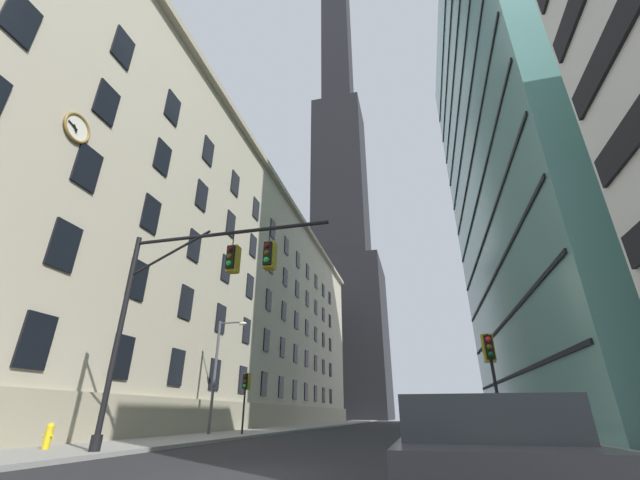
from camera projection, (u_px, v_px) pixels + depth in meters
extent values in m
cube|color=black|center=(250.00, 477.00, 8.89)|extent=(102.00, 160.00, 0.10)
cube|color=#B2A88E|center=(229.00, 299.00, 46.77)|extent=(13.24, 75.75, 28.10)
cube|color=#9E937A|center=(287.00, 197.00, 50.75)|extent=(0.70, 75.75, 0.60)
cube|color=#9E937A|center=(277.00, 416.00, 39.94)|extent=(0.50, 75.75, 2.20)
cube|color=black|center=(36.00, 341.00, 15.62)|extent=(0.14, 1.40, 2.20)
cube|color=black|center=(122.00, 357.00, 20.04)|extent=(0.14, 1.40, 2.20)
cube|color=black|center=(177.00, 367.00, 24.46)|extent=(0.14, 1.40, 2.20)
cube|color=black|center=(215.00, 374.00, 28.89)|extent=(0.14, 1.40, 2.20)
cube|color=black|center=(243.00, 380.00, 33.31)|extent=(0.14, 1.40, 2.20)
cube|color=black|center=(264.00, 384.00, 37.73)|extent=(0.14, 1.40, 2.20)
cube|color=black|center=(281.00, 387.00, 42.15)|extent=(0.14, 1.40, 2.20)
cube|color=black|center=(295.00, 390.00, 46.57)|extent=(0.14, 1.40, 2.20)
cube|color=black|center=(306.00, 392.00, 50.99)|extent=(0.14, 1.40, 2.20)
cube|color=black|center=(316.00, 393.00, 55.41)|extent=(0.14, 1.40, 2.20)
cube|color=black|center=(324.00, 395.00, 59.83)|extent=(0.14, 1.40, 2.20)
cube|color=black|center=(331.00, 396.00, 64.25)|extent=(0.14, 1.40, 2.20)
cube|color=black|center=(64.00, 246.00, 17.35)|extent=(0.14, 1.40, 2.20)
cube|color=black|center=(137.00, 280.00, 21.77)|extent=(0.14, 1.40, 2.20)
cube|color=black|center=(186.00, 302.00, 26.19)|extent=(0.14, 1.40, 2.20)
cube|color=black|center=(221.00, 319.00, 30.62)|extent=(0.14, 1.40, 2.20)
cube|color=black|center=(246.00, 331.00, 35.04)|extent=(0.14, 1.40, 2.20)
cube|color=black|center=(266.00, 340.00, 39.46)|extent=(0.14, 1.40, 2.20)
cube|color=black|center=(283.00, 348.00, 43.88)|extent=(0.14, 1.40, 2.20)
cube|color=black|center=(296.00, 354.00, 48.30)|extent=(0.14, 1.40, 2.20)
cube|color=black|center=(306.00, 359.00, 52.72)|extent=(0.14, 1.40, 2.20)
cube|color=black|center=(316.00, 363.00, 57.14)|extent=(0.14, 1.40, 2.20)
cube|color=black|center=(324.00, 367.00, 61.56)|extent=(0.14, 1.40, 2.20)
cube|color=black|center=(330.00, 370.00, 65.98)|extent=(0.14, 1.40, 2.20)
cube|color=black|center=(87.00, 168.00, 19.08)|extent=(0.14, 1.40, 2.20)
cube|color=black|center=(151.00, 214.00, 23.50)|extent=(0.14, 1.40, 2.20)
cube|color=black|center=(194.00, 246.00, 27.92)|extent=(0.14, 1.40, 2.20)
cube|color=black|center=(226.00, 269.00, 32.35)|extent=(0.14, 1.40, 2.20)
cube|color=black|center=(250.00, 286.00, 36.77)|extent=(0.14, 1.40, 2.20)
cube|color=black|center=(269.00, 300.00, 41.19)|extent=(0.14, 1.40, 2.20)
cube|color=black|center=(284.00, 311.00, 45.61)|extent=(0.14, 1.40, 2.20)
cube|color=black|center=(296.00, 320.00, 50.03)|extent=(0.14, 1.40, 2.20)
cube|color=black|center=(307.00, 328.00, 54.45)|extent=(0.14, 1.40, 2.20)
cube|color=black|center=(316.00, 334.00, 58.87)|extent=(0.14, 1.40, 2.20)
cube|color=black|center=(323.00, 340.00, 63.29)|extent=(0.14, 1.40, 2.20)
cube|color=black|center=(330.00, 345.00, 67.71)|extent=(0.14, 1.40, 2.20)
cube|color=black|center=(21.00, 19.00, 16.39)|extent=(0.14, 1.40, 2.20)
cube|color=black|center=(107.00, 103.00, 20.81)|extent=(0.14, 1.40, 2.20)
cube|color=black|center=(162.00, 157.00, 25.23)|extent=(0.14, 1.40, 2.20)
cube|color=black|center=(202.00, 196.00, 29.65)|extent=(0.14, 1.40, 2.20)
cube|color=black|center=(231.00, 224.00, 34.08)|extent=(0.14, 1.40, 2.20)
cube|color=black|center=(253.00, 246.00, 38.50)|extent=(0.14, 1.40, 2.20)
cube|color=black|center=(271.00, 263.00, 42.92)|extent=(0.14, 1.40, 2.20)
cube|color=black|center=(285.00, 277.00, 47.34)|extent=(0.14, 1.40, 2.20)
cube|color=black|center=(297.00, 289.00, 51.76)|extent=(0.14, 1.40, 2.20)
cube|color=black|center=(307.00, 299.00, 56.18)|extent=(0.14, 1.40, 2.20)
cube|color=black|center=(316.00, 307.00, 60.60)|extent=(0.14, 1.40, 2.20)
cube|color=black|center=(323.00, 315.00, 65.02)|extent=(0.14, 1.40, 2.20)
cube|color=black|center=(330.00, 321.00, 69.44)|extent=(0.14, 1.40, 2.20)
cube|color=black|center=(123.00, 48.00, 22.54)|extent=(0.14, 1.40, 2.20)
cube|color=black|center=(173.00, 108.00, 26.96)|extent=(0.14, 1.40, 2.20)
cube|color=black|center=(208.00, 151.00, 31.38)|extent=(0.14, 1.40, 2.20)
cube|color=black|center=(235.00, 184.00, 35.81)|extent=(0.14, 1.40, 2.20)
cube|color=black|center=(256.00, 209.00, 40.23)|extent=(0.14, 1.40, 2.20)
cube|color=black|center=(273.00, 229.00, 44.65)|extent=(0.14, 1.40, 2.20)
cube|color=black|center=(286.00, 246.00, 49.07)|extent=(0.14, 1.40, 2.20)
cube|color=black|center=(298.00, 260.00, 53.49)|extent=(0.14, 1.40, 2.20)
cube|color=black|center=(308.00, 272.00, 57.91)|extent=(0.14, 1.40, 2.20)
cube|color=black|center=(316.00, 282.00, 62.33)|extent=(0.14, 1.40, 2.20)
cube|color=black|center=(323.00, 291.00, 66.75)|extent=(0.14, 1.40, 2.20)
cube|color=black|center=(330.00, 298.00, 71.17)|extent=(0.14, 1.40, 2.20)
torus|color=olive|center=(77.00, 128.00, 18.65)|extent=(0.14, 1.51, 1.51)
cylinder|color=silver|center=(77.00, 128.00, 18.66)|extent=(0.05, 1.30, 1.30)
cube|color=black|center=(75.00, 128.00, 18.49)|extent=(0.03, 0.31, 0.35)
cube|color=black|center=(73.00, 125.00, 18.38)|extent=(0.03, 0.57, 0.20)
cube|color=black|center=(344.00, 338.00, 103.70)|extent=(22.41, 22.41, 40.06)
cube|color=black|center=(340.00, 183.00, 123.95)|extent=(15.68, 15.68, 58.26)
cube|color=black|center=(337.00, 40.00, 150.95)|extent=(10.08, 10.08, 72.83)
cube|color=slate|center=(579.00, 143.00, 36.89)|extent=(19.93, 34.45, 49.79)
cube|color=black|center=(511.00, 376.00, 30.49)|extent=(0.12, 33.45, 0.24)
cube|color=black|center=(501.00, 326.00, 32.14)|extent=(0.12, 33.45, 0.24)
cube|color=black|center=(493.00, 280.00, 33.79)|extent=(0.12, 33.45, 0.24)
cube|color=black|center=(485.00, 239.00, 35.43)|extent=(0.12, 33.45, 0.24)
cube|color=black|center=(477.00, 201.00, 37.08)|extent=(0.12, 33.45, 0.24)
cube|color=black|center=(471.00, 166.00, 38.73)|extent=(0.12, 33.45, 0.24)
cube|color=black|center=(464.00, 134.00, 40.38)|extent=(0.12, 33.45, 0.24)
cube|color=black|center=(459.00, 105.00, 42.02)|extent=(0.12, 33.45, 0.24)
cube|color=black|center=(453.00, 78.00, 43.67)|extent=(0.12, 33.45, 0.24)
cube|color=black|center=(449.00, 53.00, 45.32)|extent=(0.12, 33.45, 0.24)
cube|color=black|center=(444.00, 29.00, 46.97)|extent=(0.12, 33.45, 0.24)
cylinder|color=black|center=(119.00, 333.00, 14.40)|extent=(0.20, 0.20, 7.80)
cylinder|color=black|center=(96.00, 443.00, 12.89)|extent=(0.36, 0.36, 0.50)
cylinder|color=black|center=(228.00, 233.00, 15.01)|extent=(8.05, 0.14, 0.14)
cylinder|color=black|center=(170.00, 253.00, 15.30)|extent=(3.31, 0.10, 1.67)
cylinder|color=black|center=(233.00, 240.00, 14.83)|extent=(0.04, 0.04, 0.60)
cube|color=black|center=(232.00, 258.00, 14.52)|extent=(0.30, 0.30, 0.90)
cube|color=olive|center=(234.00, 259.00, 14.67)|extent=(0.40, 0.40, 1.04)
sphere|color=#450808|center=(230.00, 249.00, 14.50)|extent=(0.20, 0.20, 0.20)
sphere|color=#4B3A08|center=(230.00, 256.00, 14.38)|extent=(0.20, 0.20, 0.20)
sphere|color=green|center=(229.00, 263.00, 14.27)|extent=(0.20, 0.20, 0.20)
cylinder|color=black|center=(269.00, 236.00, 14.51)|extent=(0.04, 0.04, 0.60)
cube|color=black|center=(268.00, 254.00, 14.20)|extent=(0.30, 0.30, 0.90)
cube|color=olive|center=(270.00, 256.00, 14.35)|extent=(0.40, 0.40, 1.04)
sphere|color=#450808|center=(267.00, 246.00, 14.17)|extent=(0.20, 0.20, 0.20)
sphere|color=#4B3A08|center=(267.00, 253.00, 14.06)|extent=(0.20, 0.20, 0.20)
sphere|color=green|center=(266.00, 260.00, 13.94)|extent=(0.20, 0.20, 0.20)
cylinder|color=black|center=(496.00, 389.00, 14.19)|extent=(0.12, 0.12, 3.97)
cube|color=black|center=(489.00, 347.00, 14.80)|extent=(0.30, 0.30, 0.90)
cube|color=olive|center=(488.00, 348.00, 14.95)|extent=(0.40, 0.40, 1.04)
sphere|color=red|center=(488.00, 339.00, 14.77)|extent=(0.20, 0.20, 0.20)
sphere|color=#4B3A08|center=(490.00, 347.00, 14.65)|extent=(0.20, 0.20, 0.20)
sphere|color=#083D10|center=(491.00, 354.00, 14.54)|extent=(0.20, 0.20, 0.20)
cylinder|color=black|center=(244.00, 403.00, 24.69)|extent=(0.12, 0.12, 3.59)
cube|color=black|center=(246.00, 381.00, 25.22)|extent=(0.30, 0.30, 0.90)
cube|color=olive|center=(247.00, 382.00, 25.37)|extent=(0.40, 0.40, 1.04)
sphere|color=#450808|center=(245.00, 377.00, 25.20)|extent=(0.20, 0.20, 0.20)
sphere|color=#4B3A08|center=(245.00, 381.00, 25.08)|extent=(0.20, 0.20, 0.20)
sphere|color=green|center=(244.00, 386.00, 24.97)|extent=(0.20, 0.20, 0.20)
cylinder|color=#47474C|center=(215.00, 374.00, 25.37)|extent=(0.18, 0.18, 7.03)
cylinder|color=#47474C|center=(231.00, 323.00, 26.57)|extent=(1.70, 0.10, 0.10)
ellipsoid|color=#EFE5C6|center=(243.00, 324.00, 26.34)|extent=(0.56, 0.32, 0.24)
cylinder|color=gold|center=(48.00, 438.00, 13.76)|extent=(0.24, 0.24, 0.70)
sphere|color=gold|center=(51.00, 427.00, 13.92)|extent=(0.26, 0.26, 0.26)
cylinder|color=gold|center=(45.00, 436.00, 13.83)|extent=(0.12, 0.10, 0.10)
cylinder|color=gold|center=(52.00, 436.00, 13.76)|extent=(0.12, 0.10, 0.10)
cube|color=black|center=(484.00, 473.00, 4.75)|extent=(1.93, 4.39, 0.79)
cube|color=black|center=(477.00, 419.00, 4.81)|extent=(1.77, 2.37, 0.48)
cylinder|color=black|center=(413.00, 480.00, 6.20)|extent=(0.22, 0.64, 0.64)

